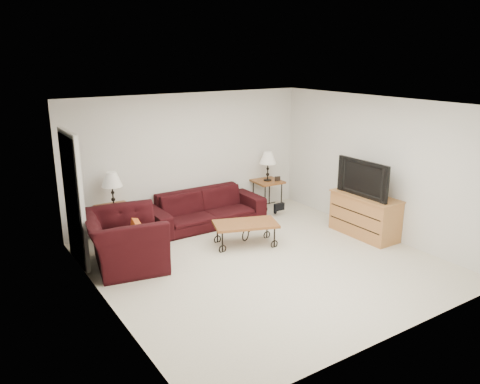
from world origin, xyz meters
name	(u,v)px	position (x,y,z in m)	size (l,w,h in m)	color
ground	(264,262)	(0.00, 0.00, 0.00)	(5.00, 5.00, 0.00)	beige
wall_back	(190,158)	(0.00, 2.50, 1.25)	(5.00, 0.02, 2.50)	silver
wall_front	(399,239)	(0.00, -2.50, 1.25)	(5.00, 0.02, 2.50)	silver
wall_left	(103,217)	(-2.50, 0.00, 1.25)	(0.02, 5.00, 2.50)	silver
wall_right	(377,167)	(2.50, 0.00, 1.25)	(0.02, 5.00, 2.50)	silver
ceiling	(266,104)	(0.00, 0.00, 2.50)	(5.00, 5.00, 0.00)	white
doorway	(73,201)	(-2.47, 1.65, 1.02)	(0.08, 0.94, 2.04)	black
sofa	(206,208)	(0.07, 2.02, 0.33)	(2.29, 0.89, 0.67)	black
side_table_left	(115,224)	(-1.66, 2.20, 0.31)	(0.57, 0.57, 0.63)	brown
side_table_right	(267,195)	(1.67, 2.20, 0.31)	(0.57, 0.57, 0.62)	brown
lamp_left	(112,190)	(-1.66, 2.20, 0.94)	(0.36, 0.36, 0.63)	black
lamp_right	(268,166)	(1.67, 2.20, 0.93)	(0.35, 0.35, 0.62)	black
photo_frame_left	(108,208)	(-1.81, 2.05, 0.68)	(0.13, 0.02, 0.10)	black
photo_frame_right	(277,179)	(1.82, 2.05, 0.67)	(0.12, 0.02, 0.10)	black
coffee_table	(246,234)	(0.16, 0.77, 0.20)	(1.08, 0.59, 0.41)	brown
armchair	(125,240)	(-1.88, 1.09, 0.42)	(1.30, 1.14, 0.85)	black
throw_pillow	(135,234)	(-1.72, 1.04, 0.52)	(0.38, 0.10, 0.38)	#C24118
tv_stand	(365,215)	(2.23, -0.03, 0.38)	(0.53, 1.27, 0.76)	#A3733C
television	(367,178)	(2.21, -0.03, 1.09)	(1.14, 0.15, 0.65)	black
backpack	(275,203)	(1.59, 1.80, 0.23)	(0.36, 0.28, 0.47)	black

